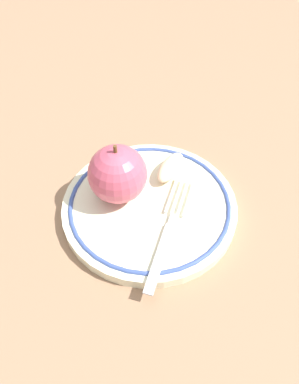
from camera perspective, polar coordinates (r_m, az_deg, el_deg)
name	(u,v)px	position (r m, az deg, el deg)	size (l,w,h in m)	color
ground_plane	(136,211)	(0.52, -2.03, -2.93)	(2.00, 2.00, 0.00)	#906B4F
plate	(150,206)	(0.51, 0.00, -2.11)	(0.24, 0.24, 0.02)	beige
apple_red_whole	(118,174)	(0.49, -4.89, 2.74)	(0.08, 0.08, 0.09)	#C64C63
apple_slice_front	(171,167)	(0.54, 3.24, 3.78)	(0.06, 0.03, 0.02)	beige
fork	(168,234)	(0.47, 2.78, -6.40)	(0.11, 0.16, 0.00)	silver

